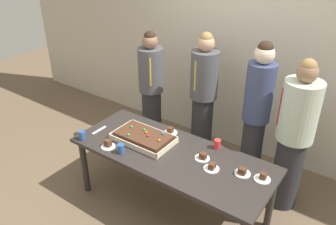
{
  "coord_description": "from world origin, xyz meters",
  "views": [
    {
      "loc": [
        1.61,
        -2.33,
        2.72
      ],
      "look_at": [
        -0.15,
        0.15,
        1.07
      ],
      "focal_mm": 36.52,
      "sensor_mm": 36.0,
      "label": 1
    }
  ],
  "objects_px": {
    "person_striped_tie_right": "(151,90)",
    "person_back_corner": "(294,136)",
    "plated_slice_far_right": "(170,131)",
    "person_green_shirt_behind": "(256,116)",
    "sheet_cake": "(143,137)",
    "cake_server_utensil": "(99,130)",
    "plated_slice_near_right": "(108,145)",
    "person_serving_front": "(203,97)",
    "drink_cup_nearest": "(217,144)",
    "drink_cup_far_end": "(121,149)",
    "plated_slice_near_left": "(263,178)",
    "drink_cup_middle": "(82,135)",
    "plated_slice_center_back": "(242,172)",
    "plated_slice_center_front": "(203,157)",
    "plated_slice_far_left": "(212,168)",
    "party_table": "(171,159)"
  },
  "relations": [
    {
      "from": "person_striped_tie_right",
      "to": "person_back_corner",
      "type": "distance_m",
      "value": 1.89
    },
    {
      "from": "plated_slice_far_right",
      "to": "person_green_shirt_behind",
      "type": "relative_size",
      "value": 0.09
    },
    {
      "from": "sheet_cake",
      "to": "cake_server_utensil",
      "type": "relative_size",
      "value": 3.25
    },
    {
      "from": "person_back_corner",
      "to": "person_green_shirt_behind",
      "type": "bearing_deg",
      "value": -39.42
    },
    {
      "from": "plated_slice_near_right",
      "to": "person_striped_tie_right",
      "type": "xyz_separation_m",
      "value": [
        -0.33,
        1.16,
        0.1
      ]
    },
    {
      "from": "person_serving_front",
      "to": "person_striped_tie_right",
      "type": "bearing_deg",
      "value": -69.84
    },
    {
      "from": "drink_cup_nearest",
      "to": "drink_cup_far_end",
      "type": "relative_size",
      "value": 1.0
    },
    {
      "from": "plated_slice_far_right",
      "to": "person_striped_tie_right",
      "type": "bearing_deg",
      "value": 141.42
    },
    {
      "from": "plated_slice_near_left",
      "to": "person_back_corner",
      "type": "relative_size",
      "value": 0.09
    },
    {
      "from": "drink_cup_nearest",
      "to": "drink_cup_middle",
      "type": "bearing_deg",
      "value": -151.27
    },
    {
      "from": "plated_slice_center_back",
      "to": "person_serving_front",
      "type": "xyz_separation_m",
      "value": [
        -0.95,
        0.91,
        0.14
      ]
    },
    {
      "from": "plated_slice_center_back",
      "to": "person_back_corner",
      "type": "distance_m",
      "value": 0.73
    },
    {
      "from": "drink_cup_nearest",
      "to": "plated_slice_near_right",
      "type": "bearing_deg",
      "value": -145.71
    },
    {
      "from": "plated_slice_far_right",
      "to": "person_striped_tie_right",
      "type": "xyz_separation_m",
      "value": [
        -0.7,
        0.56,
        0.11
      ]
    },
    {
      "from": "plated_slice_center_back",
      "to": "person_striped_tie_right",
      "type": "height_order",
      "value": "person_striped_tie_right"
    },
    {
      "from": "plated_slice_center_front",
      "to": "person_striped_tie_right",
      "type": "distance_m",
      "value": 1.46
    },
    {
      "from": "plated_slice_far_left",
      "to": "plated_slice_center_back",
      "type": "height_order",
      "value": "same"
    },
    {
      "from": "plated_slice_near_right",
      "to": "cake_server_utensil",
      "type": "height_order",
      "value": "plated_slice_near_right"
    },
    {
      "from": "plated_slice_center_front",
      "to": "plated_slice_near_right",
      "type": "bearing_deg",
      "value": -156.91
    },
    {
      "from": "sheet_cake",
      "to": "plated_slice_center_front",
      "type": "bearing_deg",
      "value": 6.46
    },
    {
      "from": "plated_slice_near_left",
      "to": "drink_cup_middle",
      "type": "xyz_separation_m",
      "value": [
        -1.83,
        -0.48,
        0.03
      ]
    },
    {
      "from": "plated_slice_center_front",
      "to": "drink_cup_middle",
      "type": "height_order",
      "value": "drink_cup_middle"
    },
    {
      "from": "plated_slice_center_back",
      "to": "drink_cup_far_end",
      "type": "distance_m",
      "value": 1.2
    },
    {
      "from": "sheet_cake",
      "to": "person_green_shirt_behind",
      "type": "relative_size",
      "value": 0.37
    },
    {
      "from": "plated_slice_center_front",
      "to": "drink_cup_far_end",
      "type": "distance_m",
      "value": 0.82
    },
    {
      "from": "plated_slice_far_right",
      "to": "drink_cup_far_end",
      "type": "height_order",
      "value": "drink_cup_far_end"
    },
    {
      "from": "drink_cup_far_end",
      "to": "person_back_corner",
      "type": "distance_m",
      "value": 1.75
    },
    {
      "from": "drink_cup_nearest",
      "to": "person_serving_front",
      "type": "relative_size",
      "value": 0.06
    },
    {
      "from": "plated_slice_near_left",
      "to": "drink_cup_nearest",
      "type": "height_order",
      "value": "drink_cup_nearest"
    },
    {
      "from": "plated_slice_center_back",
      "to": "person_green_shirt_behind",
      "type": "height_order",
      "value": "person_green_shirt_behind"
    },
    {
      "from": "plated_slice_near_right",
      "to": "person_serving_front",
      "type": "xyz_separation_m",
      "value": [
        0.37,
        1.3,
        0.13
      ]
    },
    {
      "from": "plated_slice_far_right",
      "to": "person_back_corner",
      "type": "relative_size",
      "value": 0.09
    },
    {
      "from": "person_serving_front",
      "to": "person_green_shirt_behind",
      "type": "bearing_deg",
      "value": 86.96
    },
    {
      "from": "party_table",
      "to": "plated_slice_near_right",
      "type": "xyz_separation_m",
      "value": [
        -0.6,
        -0.29,
        0.1
      ]
    },
    {
      "from": "sheet_cake",
      "to": "plated_slice_center_back",
      "type": "xyz_separation_m",
      "value": [
        1.1,
        0.08,
        -0.02
      ]
    },
    {
      "from": "drink_cup_far_end",
      "to": "drink_cup_nearest",
      "type": "bearing_deg",
      "value": 40.37
    },
    {
      "from": "plated_slice_far_right",
      "to": "plated_slice_center_front",
      "type": "relative_size",
      "value": 1.0
    },
    {
      "from": "drink_cup_middle",
      "to": "cake_server_utensil",
      "type": "distance_m",
      "value": 0.24
    },
    {
      "from": "person_serving_front",
      "to": "plated_slice_far_right",
      "type": "bearing_deg",
      "value": 8.66
    },
    {
      "from": "plated_slice_near_right",
      "to": "person_green_shirt_behind",
      "type": "xyz_separation_m",
      "value": [
        1.11,
        1.15,
        0.18
      ]
    },
    {
      "from": "person_serving_front",
      "to": "person_striped_tie_right",
      "type": "xyz_separation_m",
      "value": [
        -0.7,
        -0.14,
        -0.03
      ]
    },
    {
      "from": "plated_slice_far_left",
      "to": "plated_slice_center_front",
      "type": "height_order",
      "value": "plated_slice_center_front"
    },
    {
      "from": "party_table",
      "to": "person_serving_front",
      "type": "relative_size",
      "value": 1.23
    },
    {
      "from": "party_table",
      "to": "cake_server_utensil",
      "type": "xyz_separation_m",
      "value": [
        -0.91,
        -0.12,
        0.08
      ]
    },
    {
      "from": "plated_slice_near_right",
      "to": "plated_slice_center_front",
      "type": "height_order",
      "value": "plated_slice_near_right"
    },
    {
      "from": "plated_slice_near_right",
      "to": "plated_slice_center_back",
      "type": "distance_m",
      "value": 1.38
    },
    {
      "from": "plated_slice_far_right",
      "to": "person_striped_tie_right",
      "type": "relative_size",
      "value": 0.09
    },
    {
      "from": "plated_slice_center_front",
      "to": "person_serving_front",
      "type": "distance_m",
      "value": 1.07
    },
    {
      "from": "plated_slice_near_left",
      "to": "drink_cup_middle",
      "type": "distance_m",
      "value": 1.89
    },
    {
      "from": "plated_slice_center_back",
      "to": "drink_cup_far_end",
      "type": "height_order",
      "value": "drink_cup_far_end"
    }
  ]
}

